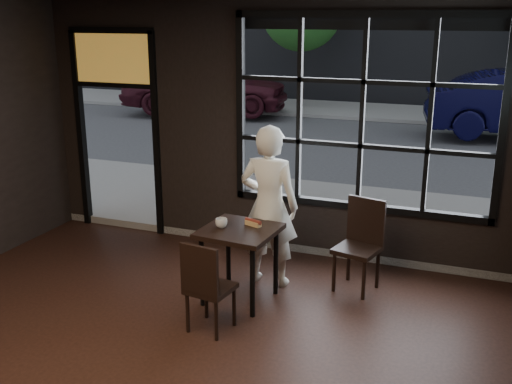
% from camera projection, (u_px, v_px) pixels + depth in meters
% --- Properties ---
extents(window_frame, '(3.06, 0.12, 2.28)m').
position_uv_depth(window_frame, '(362.00, 114.00, 6.82)').
color(window_frame, black).
rests_on(window_frame, ground).
extents(stained_transom, '(1.20, 0.06, 0.70)m').
position_uv_depth(stained_transom, '(113.00, 58.00, 7.80)').
color(stained_transom, orange).
rests_on(stained_transom, ground).
extents(street_asphalt, '(60.00, 41.00, 0.04)m').
position_uv_depth(street_asphalt, '(427.00, 84.00, 26.09)').
color(street_asphalt, '#545456').
rests_on(street_asphalt, ground).
extents(cafe_table, '(0.79, 0.79, 0.80)m').
position_uv_depth(cafe_table, '(240.00, 264.00, 6.23)').
color(cafe_table, black).
rests_on(cafe_table, floor).
extents(chair_near, '(0.44, 0.44, 0.91)m').
position_uv_depth(chair_near, '(211.00, 285.00, 5.62)').
color(chair_near, black).
rests_on(chair_near, floor).
extents(chair_window, '(0.52, 0.52, 1.00)m').
position_uv_depth(chair_window, '(357.00, 247.00, 6.42)').
color(chair_window, black).
rests_on(chair_window, floor).
extents(man, '(0.66, 0.44, 1.79)m').
position_uv_depth(man, '(269.00, 206.00, 6.50)').
color(man, white).
rests_on(man, floor).
extents(hotdog, '(0.22, 0.15, 0.06)m').
position_uv_depth(hotdog, '(253.00, 223.00, 6.20)').
color(hotdog, tan).
rests_on(hotdog, cafe_table).
extents(cup, '(0.14, 0.14, 0.10)m').
position_uv_depth(cup, '(221.00, 223.00, 6.14)').
color(cup, silver).
rests_on(cup, cafe_table).
extents(maroon_car, '(5.12, 2.83, 1.65)m').
position_uv_depth(maroon_car, '(205.00, 84.00, 17.56)').
color(maroon_car, '#441520').
rests_on(maroon_car, street_asphalt).
extents(tree_left, '(2.51, 2.51, 4.28)m').
position_uv_depth(tree_left, '(302.00, 10.00, 18.30)').
color(tree_left, '#332114').
rests_on(tree_left, street_asphalt).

